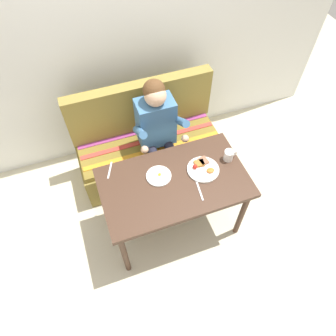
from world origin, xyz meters
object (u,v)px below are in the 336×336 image
at_px(coffee_mug, 229,155).
at_px(plate_breakfast, 203,168).
at_px(fork, 110,170).
at_px(person, 158,128).
at_px(couch, 148,146).
at_px(plate_eggs, 159,176).
at_px(table, 174,187).
at_px(knife, 199,190).

bearing_deg(coffee_mug, plate_breakfast, -173.66).
bearing_deg(fork, person, 53.90).
bearing_deg(coffee_mug, couch, 126.00).
distance_m(person, plate_eggs, 0.53).
bearing_deg(couch, plate_breakfast, -70.13).
bearing_deg(plate_eggs, table, -40.26).
distance_m(couch, person, 0.45).
xyz_separation_m(table, plate_breakfast, (0.26, 0.03, 0.09)).
height_order(table, couch, couch).
distance_m(person, plate_breakfast, 0.59).
xyz_separation_m(table, couch, (0.00, 0.76, -0.32)).
bearing_deg(knife, person, 103.99).
bearing_deg(person, plate_breakfast, -70.17).
height_order(table, fork, fork).
relative_size(coffee_mug, fork, 0.69).
bearing_deg(plate_eggs, knife, -41.81).
bearing_deg(coffee_mug, knife, -149.75).
relative_size(couch, plate_breakfast, 5.42).
bearing_deg(knife, plate_breakfast, 65.86).
height_order(couch, plate_eggs, couch).
relative_size(plate_breakfast, fork, 1.56).
height_order(table, plate_breakfast, plate_breakfast).
xyz_separation_m(table, fork, (-0.46, 0.28, 0.08)).
bearing_deg(plate_eggs, coffee_mug, -2.43).
relative_size(couch, knife, 7.20).
bearing_deg(knife, fork, 152.01).
bearing_deg(plate_breakfast, fork, 160.94).
xyz_separation_m(couch, person, (0.06, -0.17, 0.41)).
height_order(couch, knife, couch).
bearing_deg(table, coffee_mug, 6.79).
relative_size(plate_eggs, fork, 1.21).
height_order(person, plate_breakfast, person).
distance_m(table, plate_breakfast, 0.28).
xyz_separation_m(table, person, (0.06, 0.59, 0.09)).
height_order(table, knife, knife).
distance_m(coffee_mug, fork, 1.00).
bearing_deg(knife, couch, 106.55).
relative_size(couch, fork, 8.47).
bearing_deg(couch, knife, -80.20).
height_order(coffee_mug, fork, coffee_mug).
relative_size(plate_breakfast, coffee_mug, 2.25).
distance_m(couch, coffee_mug, 0.98).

